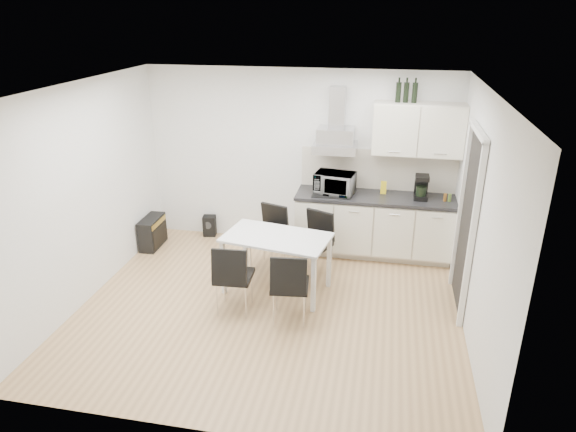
% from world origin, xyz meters
% --- Properties ---
extents(ground, '(4.50, 4.50, 0.00)m').
position_xyz_m(ground, '(0.00, 0.00, 0.00)').
color(ground, tan).
rests_on(ground, ground).
extents(wall_back, '(4.50, 0.10, 2.60)m').
position_xyz_m(wall_back, '(0.00, 2.00, 1.30)').
color(wall_back, white).
rests_on(wall_back, ground).
extents(wall_front, '(4.50, 0.10, 2.60)m').
position_xyz_m(wall_front, '(0.00, -2.00, 1.30)').
color(wall_front, white).
rests_on(wall_front, ground).
extents(wall_left, '(0.10, 4.00, 2.60)m').
position_xyz_m(wall_left, '(-2.25, 0.00, 1.30)').
color(wall_left, white).
rests_on(wall_left, ground).
extents(wall_right, '(0.10, 4.00, 2.60)m').
position_xyz_m(wall_right, '(2.25, 0.00, 1.30)').
color(wall_right, white).
rests_on(wall_right, ground).
extents(ceiling, '(4.50, 4.50, 0.00)m').
position_xyz_m(ceiling, '(0.00, 0.00, 2.60)').
color(ceiling, white).
rests_on(ceiling, wall_back).
extents(doorway, '(0.08, 1.04, 2.10)m').
position_xyz_m(doorway, '(2.21, 0.55, 1.05)').
color(doorway, white).
rests_on(doorway, ground).
extents(kitchenette, '(2.22, 0.64, 2.52)m').
position_xyz_m(kitchenette, '(1.18, 1.73, 0.83)').
color(kitchenette, beige).
rests_on(kitchenette, ground).
extents(dining_table, '(1.39, 0.94, 0.75)m').
position_xyz_m(dining_table, '(0.00, 0.44, 0.66)').
color(dining_table, white).
rests_on(dining_table, ground).
extents(chair_far_left, '(0.58, 0.62, 0.88)m').
position_xyz_m(chair_far_left, '(-0.25, 1.01, 0.44)').
color(chair_far_left, black).
rests_on(chair_far_left, ground).
extents(chair_far_right, '(0.60, 0.64, 0.88)m').
position_xyz_m(chair_far_right, '(0.38, 0.90, 0.44)').
color(chair_far_right, black).
rests_on(chair_far_right, ground).
extents(chair_near_left, '(0.47, 0.52, 0.88)m').
position_xyz_m(chair_near_left, '(-0.39, -0.11, 0.44)').
color(chair_near_left, black).
rests_on(chair_near_left, ground).
extents(chair_near_right, '(0.49, 0.55, 0.88)m').
position_xyz_m(chair_near_right, '(0.29, -0.18, 0.44)').
color(chair_near_right, black).
rests_on(chair_near_right, ground).
extents(guitar_amp, '(0.25, 0.56, 0.46)m').
position_xyz_m(guitar_amp, '(-2.11, 1.35, 0.23)').
color(guitar_amp, black).
rests_on(guitar_amp, ground).
extents(floor_speaker, '(0.22, 0.20, 0.32)m').
position_xyz_m(floor_speaker, '(-1.41, 1.90, 0.16)').
color(floor_speaker, black).
rests_on(floor_speaker, ground).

